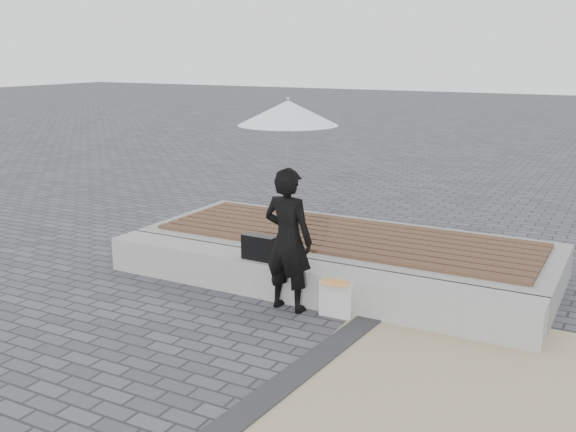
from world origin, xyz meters
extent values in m
plane|color=#4E4E54|center=(0.00, 0.00, 0.00)|extent=(80.00, 80.00, 0.00)
cube|color=#2E2E31|center=(0.75, -0.50, 0.02)|extent=(0.61, 5.20, 0.04)
cube|color=#A9A9A4|center=(0.00, 1.60, 0.20)|extent=(5.00, 0.45, 0.40)
cube|color=gray|center=(0.00, 2.80, 0.20)|extent=(5.00, 2.00, 0.40)
imported|color=black|center=(0.00, 1.29, 0.75)|extent=(0.57, 0.39, 1.50)
cylinder|color=#A1A2A6|center=(0.00, 1.29, 1.42)|extent=(0.02, 0.02, 0.99)
cone|color=white|center=(0.00, 1.29, 2.04)|extent=(0.99, 0.99, 0.24)
sphere|color=#A1A2A6|center=(0.00, 1.29, 2.17)|extent=(0.03, 0.03, 0.03)
cube|color=black|center=(-0.48, 1.51, 0.54)|extent=(0.39, 0.15, 0.27)
cube|color=silver|center=(0.54, 1.36, 0.18)|extent=(0.35, 0.15, 0.37)
cube|color=red|center=(0.54, 1.31, 0.37)|extent=(0.32, 0.26, 0.01)
camera|label=1|loc=(3.10, -4.42, 2.62)|focal=41.29mm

